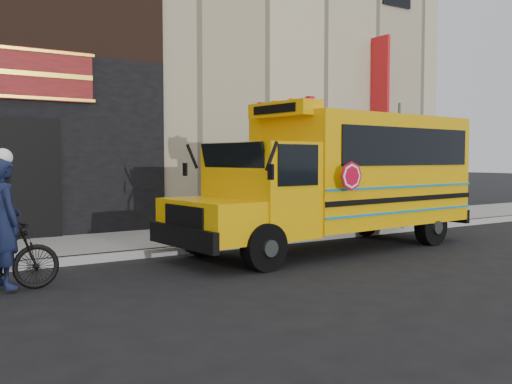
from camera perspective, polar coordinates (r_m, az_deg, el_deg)
The scene contains 7 objects.
ground at distance 9.55m, azimuth 4.28°, elevation -7.87°, with size 120.00×120.00×0.00m, color black.
curb at distance 11.68m, azimuth -3.49°, elevation -5.42°, with size 40.00×0.20×0.15m, color #999893.
sidewalk at distance 13.00m, azimuth -6.76°, elevation -4.54°, with size 40.00×3.00×0.15m, color slate.
building at distance 19.25m, azimuth -15.76°, elevation 16.06°, with size 20.00×10.70×12.00m.
school_bus at distance 11.94m, azimuth 8.58°, elevation 1.65°, with size 7.06×2.79×2.92m.
sign_pole at distance 15.07m, azimuth 14.15°, elevation 3.05°, with size 0.09×0.28×3.27m.
cyclist at distance 8.70m, azimuth -23.83°, elevation -3.12°, with size 0.67×0.44×1.84m, color black.
Camera 1 is at (-5.68, -7.45, 1.86)m, focal length 40.00 mm.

